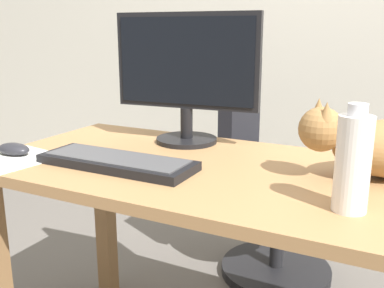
% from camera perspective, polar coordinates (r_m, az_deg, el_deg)
% --- Properties ---
extents(desk, '(1.56, 0.64, 0.70)m').
position_cam_1_polar(desk, '(1.19, 8.49, -8.39)').
color(desk, '#9E7247').
rests_on(desk, ground_plane).
extents(office_chair, '(0.48, 0.48, 0.94)m').
position_cam_1_polar(office_chair, '(1.94, 9.83, -5.29)').
color(office_chair, black).
rests_on(office_chair, ground_plane).
extents(monitor, '(0.48, 0.20, 0.42)m').
position_cam_1_polar(monitor, '(1.42, -0.75, 9.12)').
color(monitor, black).
rests_on(monitor, desk).
extents(keyboard, '(0.44, 0.15, 0.03)m').
position_cam_1_polar(keyboard, '(1.21, -9.69, -2.26)').
color(keyboard, black).
rests_on(keyboard, desk).
extents(computer_mouse, '(0.11, 0.06, 0.04)m').
position_cam_1_polar(computer_mouse, '(1.41, -22.01, -0.62)').
color(computer_mouse, '#232328').
rests_on(computer_mouse, desk).
extents(paper_sheet, '(0.25, 0.32, 0.00)m').
position_cam_1_polar(paper_sheet, '(1.35, -23.32, -2.11)').
color(paper_sheet, white).
rests_on(paper_sheet, desk).
extents(water_bottle, '(0.07, 0.07, 0.22)m').
position_cam_1_polar(water_bottle, '(0.94, 20.06, -2.25)').
color(water_bottle, silver).
rests_on(water_bottle, desk).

